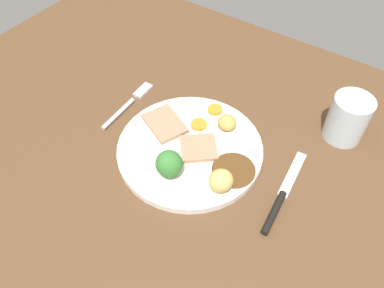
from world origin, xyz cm
name	(u,v)px	position (x,y,z in cm)	size (l,w,h in cm)	color
dining_table	(195,151)	(0.00, 0.00, 1.80)	(120.00, 84.00, 3.60)	brown
dinner_plate	(192,150)	(0.45, -1.77, 4.30)	(26.51, 26.51, 1.40)	white
gravy_pool	(233,170)	(9.27, -2.03, 5.15)	(7.59, 7.59, 0.30)	#563819
meat_slice_main	(199,148)	(1.67, -1.43, 5.40)	(6.04, 6.39, 0.80)	tan
meat_slice_under	(164,124)	(-7.00, -0.20, 5.40)	(8.32, 5.96, 0.80)	tan
roast_potato_left	(221,181)	(9.20, -6.22, 6.85)	(4.21, 4.07, 3.70)	#D8B260
roast_potato_right	(227,122)	(3.04, 6.05, 6.36)	(3.48, 3.61, 2.73)	tan
carrot_coin_front	(199,125)	(-1.54, 3.47, 5.29)	(3.04, 3.04, 0.59)	orange
carrot_coin_back	(215,110)	(-1.16, 8.59, 5.30)	(2.92, 2.92, 0.60)	orange
broccoli_floret	(169,164)	(0.71, -8.87, 7.96)	(4.60, 4.60, 5.35)	#8CB766
fork	(129,104)	(-17.30, 1.38, 3.99)	(2.21, 15.30, 0.90)	silver
knife	(281,198)	(18.34, -1.75, 4.05)	(3.12, 18.56, 1.20)	black
water_glass	(348,118)	(21.50, 17.84, 8.08)	(7.19, 7.19, 8.96)	silver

